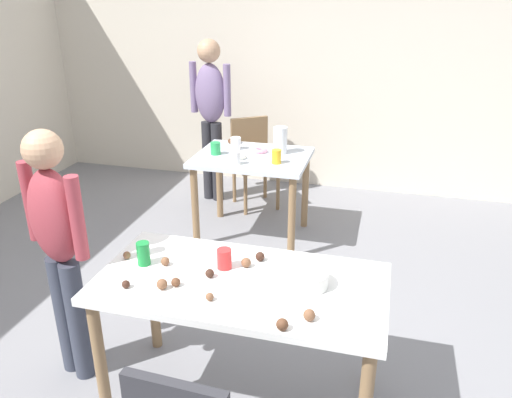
{
  "coord_description": "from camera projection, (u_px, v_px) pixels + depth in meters",
  "views": [
    {
      "loc": [
        0.62,
        -2.13,
        2.05
      ],
      "look_at": [
        -0.09,
        0.51,
        0.9
      ],
      "focal_mm": 35.37,
      "sensor_mm": 36.0,
      "label": 1
    }
  ],
  "objects": [
    {
      "name": "cake_ball_0",
      "position": [
        210.0,
        273.0,
        2.44
      ],
      "size": [
        0.04,
        0.04,
        0.04
      ],
      "primitive_type": "sphere",
      "color": "#3D2319",
      "rests_on": "dining_table_near"
    },
    {
      "name": "donut_far_0",
      "position": [
        239.0,
        157.0,
        4.14
      ],
      "size": [
        0.11,
        0.11,
        0.03
      ],
      "primitive_type": "torus",
      "color": "white",
      "rests_on": "dining_table_far"
    },
    {
      "name": "cake_ball_3",
      "position": [
        210.0,
        297.0,
        2.26
      ],
      "size": [
        0.04,
        0.04,
        0.04
      ],
      "primitive_type": "sphere",
      "color": "brown",
      "rests_on": "dining_table_near"
    },
    {
      "name": "cup_far_1",
      "position": [
        236.0,
        158.0,
        3.99
      ],
      "size": [
        0.07,
        0.07,
        0.1
      ],
      "primitive_type": "cylinder",
      "color": "white",
      "rests_on": "dining_table_far"
    },
    {
      "name": "dining_table_near",
      "position": [
        241.0,
        297.0,
        2.47
      ],
      "size": [
        1.39,
        0.71,
        0.75
      ],
      "color": "white",
      "rests_on": "ground_plane"
    },
    {
      "name": "ground_plane",
      "position": [
        248.0,
        381.0,
        2.84
      ],
      "size": [
        6.4,
        6.4,
        0.0
      ],
      "primitive_type": "plane",
      "color": "gray"
    },
    {
      "name": "cup_far_2",
      "position": [
        216.0,
        148.0,
        4.23
      ],
      "size": [
        0.08,
        0.08,
        0.1
      ],
      "primitive_type": "cylinder",
      "color": "green",
      "rests_on": "dining_table_far"
    },
    {
      "name": "dining_table_far",
      "position": [
        252.0,
        169.0,
        4.27
      ],
      "size": [
        0.94,
        0.74,
        0.75
      ],
      "color": "silver",
      "rests_on": "ground_plane"
    },
    {
      "name": "donut_far_2",
      "position": [
        261.0,
        150.0,
        4.29
      ],
      "size": [
        0.12,
        0.12,
        0.04
      ],
      "primitive_type": "torus",
      "color": "pink",
      "rests_on": "dining_table_far"
    },
    {
      "name": "cake_ball_7",
      "position": [
        126.0,
        284.0,
        2.36
      ],
      "size": [
        0.04,
        0.04,
        0.04
      ],
      "primitive_type": "sphere",
      "color": "#3D2319",
      "rests_on": "dining_table_near"
    },
    {
      "name": "cake_ball_5",
      "position": [
        245.0,
        262.0,
        2.53
      ],
      "size": [
        0.05,
        0.05,
        0.05
      ],
      "primitive_type": "sphere",
      "color": "brown",
      "rests_on": "dining_table_near"
    },
    {
      "name": "cake_ball_2",
      "position": [
        282.0,
        324.0,
        2.07
      ],
      "size": [
        0.05,
        0.05,
        0.05
      ],
      "primitive_type": "sphere",
      "color": "brown",
      "rests_on": "dining_table_near"
    },
    {
      "name": "cake_ball_9",
      "position": [
        309.0,
        315.0,
        2.13
      ],
      "size": [
        0.05,
        0.05,
        0.05
      ],
      "primitive_type": "sphere",
      "color": "brown",
      "rests_on": "dining_table_near"
    },
    {
      "name": "cup_far_3",
      "position": [
        236.0,
        143.0,
        4.36
      ],
      "size": [
        0.09,
        0.09,
        0.11
      ],
      "primitive_type": "cylinder",
      "color": "white",
      "rests_on": "dining_table_far"
    },
    {
      "name": "mixing_bowl",
      "position": [
        307.0,
        278.0,
        2.37
      ],
      "size": [
        0.2,
        0.2,
        0.08
      ],
      "primitive_type": "cylinder",
      "color": "white",
      "rests_on": "dining_table_near"
    },
    {
      "name": "person_girl_near",
      "position": [
        58.0,
        239.0,
        2.6
      ],
      "size": [
        0.45,
        0.29,
        1.43
      ],
      "color": "#383D4C",
      "rests_on": "ground_plane"
    },
    {
      "name": "cake_ball_8",
      "position": [
        162.0,
        284.0,
        2.35
      ],
      "size": [
        0.05,
        0.05,
        0.05
      ],
      "primitive_type": "sphere",
      "color": "brown",
      "rests_on": "dining_table_near"
    },
    {
      "name": "chair_far_table",
      "position": [
        253.0,
        157.0,
        5.0
      ],
      "size": [
        0.56,
        0.56,
        0.87
      ],
      "color": "olive",
      "rests_on": "ground_plane"
    },
    {
      "name": "fork_near",
      "position": [
        193.0,
        249.0,
        2.71
      ],
      "size": [
        0.17,
        0.02,
        0.01
      ],
      "primitive_type": "cube",
      "color": "silver",
      "rests_on": "dining_table_near"
    },
    {
      "name": "cake_ball_4",
      "position": [
        127.0,
        255.0,
        2.61
      ],
      "size": [
        0.04,
        0.04,
        0.04
      ],
      "primitive_type": "sphere",
      "color": "brown",
      "rests_on": "dining_table_near"
    },
    {
      "name": "cup_near_0",
      "position": [
        224.0,
        259.0,
        2.51
      ],
      "size": [
        0.07,
        0.07,
        0.1
      ],
      "primitive_type": "cylinder",
      "color": "red",
      "rests_on": "dining_table_near"
    },
    {
      "name": "soda_can",
      "position": [
        143.0,
        254.0,
        2.54
      ],
      "size": [
        0.07,
        0.07,
        0.12
      ],
      "primitive_type": "cylinder",
      "color": "#198438",
      "rests_on": "dining_table_near"
    },
    {
      "name": "cake_ball_10",
      "position": [
        165.0,
        261.0,
        2.55
      ],
      "size": [
        0.04,
        0.04,
        0.04
      ],
      "primitive_type": "sphere",
      "color": "brown",
      "rests_on": "dining_table_near"
    },
    {
      "name": "cake_ball_1",
      "position": [
        260.0,
        256.0,
        2.59
      ],
      "size": [
        0.05,
        0.05,
        0.05
      ],
      "primitive_type": "sphere",
      "color": "#3D2319",
      "rests_on": "dining_table_near"
    },
    {
      "name": "donut_far_1",
      "position": [
        234.0,
        141.0,
        4.55
      ],
      "size": [
        0.12,
        0.12,
        0.04
      ],
      "primitive_type": "torus",
      "color": "brown",
      "rests_on": "dining_table_far"
    },
    {
      "name": "wall_back",
      "position": [
        332.0,
        66.0,
        5.18
      ],
      "size": [
        6.4,
        0.1,
        2.6
      ],
      "primitive_type": "cube",
      "color": "beige",
      "rests_on": "ground_plane"
    },
    {
      "name": "cake_ball_6",
      "position": [
        176.0,
        282.0,
        2.37
      ],
      "size": [
        0.04,
        0.04,
        0.04
      ],
      "primitive_type": "sphere",
      "color": "brown",
      "rests_on": "dining_table_near"
    },
    {
      "name": "cup_far_0",
      "position": [
        276.0,
        157.0,
        4.01
      ],
      "size": [
        0.08,
        0.08,
        0.11
      ],
      "primitive_type": "cylinder",
      "color": "yellow",
      "rests_on": "dining_table_far"
    },
    {
      "name": "pitcher_far",
      "position": [
        280.0,
        140.0,
        4.24
      ],
      "size": [
        0.12,
        0.12,
        0.23
      ],
      "primitive_type": "cylinder",
      "color": "white",
      "rests_on": "dining_table_far"
    },
    {
      "name": "person_adult_far",
      "position": [
        211.0,
        106.0,
        4.93
      ],
      "size": [
        0.45,
        0.26,
        1.61
      ],
      "color": "#28282D",
      "rests_on": "ground_plane"
    }
  ]
}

